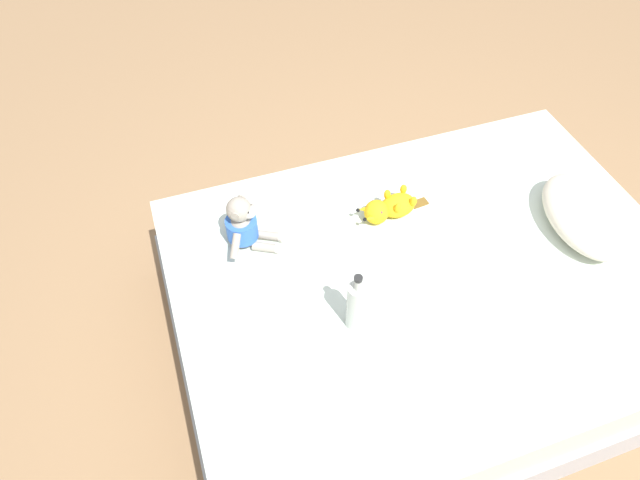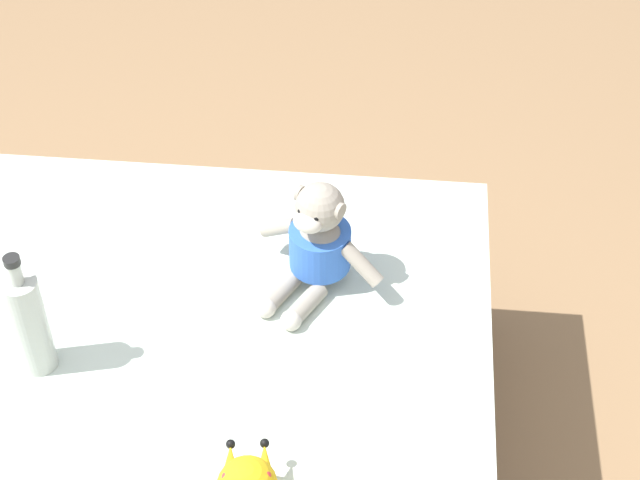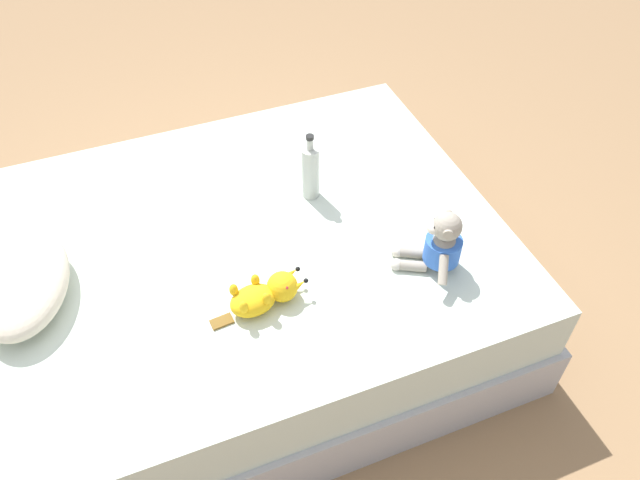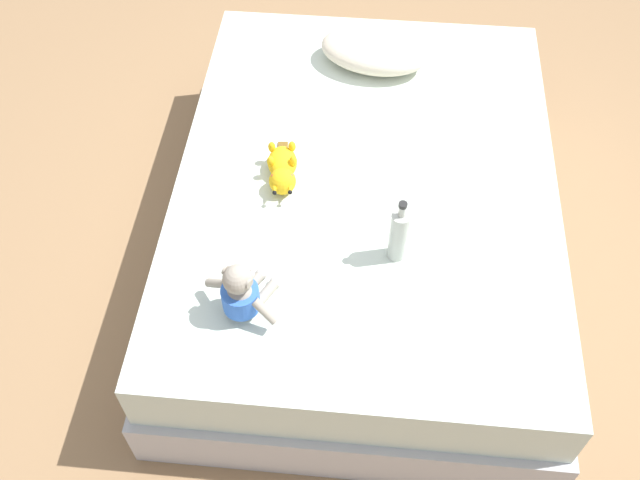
{
  "view_description": "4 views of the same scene",
  "coord_description": "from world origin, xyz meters",
  "px_view_note": "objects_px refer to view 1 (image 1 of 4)",
  "views": [
    {
      "loc": [
        1.07,
        -0.83,
        2.18
      ],
      "look_at": [
        -0.2,
        -0.39,
        0.59
      ],
      "focal_mm": 31.42,
      "sensor_mm": 36.0,
      "label": 1
    },
    {
      "loc": [
        -0.51,
        0.81,
        1.95
      ],
      "look_at": [
        -0.37,
        -0.65,
        0.58
      ],
      "focal_mm": 57.89,
      "sensor_mm": 36.0,
      "label": 2
    },
    {
      "loc": [
        -1.51,
        0.23,
        2.04
      ],
      "look_at": [
        -0.17,
        -0.29,
        0.54
      ],
      "focal_mm": 34.48,
      "sensor_mm": 36.0,
      "label": 3
    },
    {
      "loc": [
        -0.01,
        -1.87,
        2.5
      ],
      "look_at": [
        -0.14,
        -0.39,
        0.56
      ],
      "focal_mm": 40.55,
      "sensor_mm": 36.0,
      "label": 4
    }
  ],
  "objects_px": {
    "bed": "(424,305)",
    "pillow": "(584,215)",
    "glass_bottle": "(356,305)",
    "plush_yellow_creature": "(389,208)",
    "plush_monkey": "(244,226)"
  },
  "relations": [
    {
      "from": "bed",
      "to": "pillow",
      "type": "relative_size",
      "value": 3.98
    },
    {
      "from": "pillow",
      "to": "plush_yellow_creature",
      "type": "xyz_separation_m",
      "value": [
        -0.31,
        -0.7,
        -0.02
      ]
    },
    {
      "from": "pillow",
      "to": "glass_bottle",
      "type": "bearing_deg",
      "value": -82.92
    },
    {
      "from": "pillow",
      "to": "glass_bottle",
      "type": "height_order",
      "value": "glass_bottle"
    },
    {
      "from": "plush_monkey",
      "to": "plush_yellow_creature",
      "type": "bearing_deg",
      "value": 84.8
    },
    {
      "from": "bed",
      "to": "plush_monkey",
      "type": "distance_m",
      "value": 0.81
    },
    {
      "from": "bed",
      "to": "plush_monkey",
      "type": "height_order",
      "value": "plush_monkey"
    },
    {
      "from": "pillow",
      "to": "glass_bottle",
      "type": "relative_size",
      "value": 1.84
    },
    {
      "from": "glass_bottle",
      "to": "plush_yellow_creature",
      "type": "bearing_deg",
      "value": 143.87
    },
    {
      "from": "plush_monkey",
      "to": "bed",
      "type": "bearing_deg",
      "value": 60.02
    },
    {
      "from": "plush_yellow_creature",
      "to": "glass_bottle",
      "type": "height_order",
      "value": "glass_bottle"
    },
    {
      "from": "bed",
      "to": "glass_bottle",
      "type": "xyz_separation_m",
      "value": [
        0.12,
        -0.37,
        0.36
      ]
    },
    {
      "from": "bed",
      "to": "glass_bottle",
      "type": "distance_m",
      "value": 0.53
    },
    {
      "from": "plush_monkey",
      "to": "plush_yellow_creature",
      "type": "xyz_separation_m",
      "value": [
        0.05,
        0.59,
        -0.05
      ]
    },
    {
      "from": "bed",
      "to": "plush_yellow_creature",
      "type": "distance_m",
      "value": 0.43
    }
  ]
}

